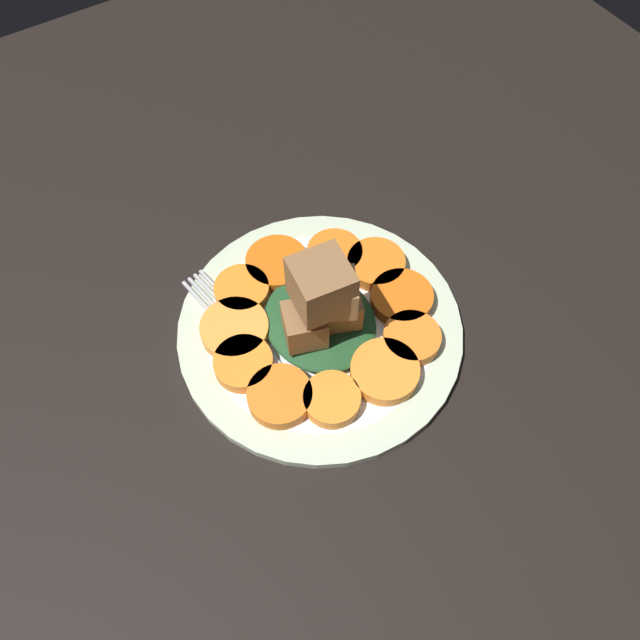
% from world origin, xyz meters
% --- Properties ---
extents(table_slab, '(1.20, 1.20, 0.02)m').
position_xyz_m(table_slab, '(0.00, 0.00, 0.01)').
color(table_slab, black).
rests_on(table_slab, ground).
extents(plate, '(0.27, 0.27, 0.01)m').
position_xyz_m(plate, '(0.00, 0.00, 0.03)').
color(plate, beige).
rests_on(plate, table_slab).
extents(carrot_slice_0, '(0.06, 0.06, 0.01)m').
position_xyz_m(carrot_slice_0, '(0.04, -0.07, 0.04)').
color(carrot_slice_0, orange).
rests_on(carrot_slice_0, plate).
extents(carrot_slice_1, '(0.05, 0.05, 0.01)m').
position_xyz_m(carrot_slice_1, '(0.07, -0.03, 0.04)').
color(carrot_slice_1, orange).
rests_on(carrot_slice_1, plate).
extents(carrot_slice_2, '(0.06, 0.06, 0.01)m').
position_xyz_m(carrot_slice_2, '(0.07, 0.02, 0.04)').
color(carrot_slice_2, orange).
rests_on(carrot_slice_2, plate).
extents(carrot_slice_3, '(0.05, 0.05, 0.01)m').
position_xyz_m(carrot_slice_3, '(0.06, 0.06, 0.04)').
color(carrot_slice_3, orange).
rests_on(carrot_slice_3, plate).
extents(carrot_slice_4, '(0.06, 0.06, 0.01)m').
position_xyz_m(carrot_slice_4, '(0.02, 0.08, 0.04)').
color(carrot_slice_4, '#D56013').
rests_on(carrot_slice_4, plate).
extents(carrot_slice_5, '(0.06, 0.06, 0.01)m').
position_xyz_m(carrot_slice_5, '(-0.03, 0.08, 0.04)').
color(carrot_slice_5, orange).
rests_on(carrot_slice_5, plate).
extents(carrot_slice_6, '(0.05, 0.05, 0.01)m').
position_xyz_m(carrot_slice_6, '(-0.06, 0.05, 0.04)').
color(carrot_slice_6, orange).
rests_on(carrot_slice_6, plate).
extents(carrot_slice_7, '(0.06, 0.06, 0.01)m').
position_xyz_m(carrot_slice_7, '(-0.08, 0.00, 0.04)').
color(carrot_slice_7, '#D45E12').
rests_on(carrot_slice_7, plate).
extents(carrot_slice_8, '(0.05, 0.05, 0.01)m').
position_xyz_m(carrot_slice_8, '(-0.07, -0.04, 0.04)').
color(carrot_slice_8, orange).
rests_on(carrot_slice_8, plate).
extents(carrot_slice_9, '(0.06, 0.06, 0.01)m').
position_xyz_m(carrot_slice_9, '(-0.04, -0.07, 0.04)').
color(carrot_slice_9, orange).
rests_on(carrot_slice_9, plate).
extents(carrot_slice_10, '(0.05, 0.05, 0.01)m').
position_xyz_m(carrot_slice_10, '(0.00, -0.08, 0.04)').
color(carrot_slice_10, orange).
rests_on(carrot_slice_10, plate).
extents(center_pile, '(0.11, 0.10, 0.11)m').
position_xyz_m(center_pile, '(0.01, -0.00, 0.07)').
color(center_pile, '#1E4723').
rests_on(center_pile, plate).
extents(fork, '(0.19, 0.05, 0.00)m').
position_xyz_m(fork, '(-0.02, -0.06, 0.03)').
color(fork, '#B2B2B7').
rests_on(fork, plate).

